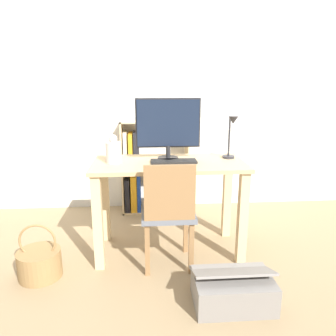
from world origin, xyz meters
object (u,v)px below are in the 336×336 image
at_px(monitor, 168,125).
at_px(bookshelf, 142,170).
at_px(keyboard, 174,161).
at_px(storage_box, 233,289).
at_px(desk_lamp, 231,133).
at_px(chair, 168,211).
at_px(basket, 40,262).
at_px(vase, 113,151).

relative_size(monitor, bookshelf, 0.52).
bearing_deg(monitor, keyboard, -72.85).
relative_size(bookshelf, storage_box, 1.96).
relative_size(keyboard, storage_box, 0.71).
distance_m(desk_lamp, chair, 0.80).
bearing_deg(keyboard, bookshelf, 105.45).
height_order(keyboard, basket, keyboard).
distance_m(monitor, desk_lamp, 0.51).
distance_m(bookshelf, basket, 1.49).
height_order(desk_lamp, storage_box, desk_lamp).
height_order(bookshelf, basket, bookshelf).
xyz_separation_m(desk_lamp, basket, (-1.48, -0.36, -0.88)).
distance_m(keyboard, vase, 0.48).
xyz_separation_m(bookshelf, basket, (-0.76, -1.23, -0.35)).
bearing_deg(desk_lamp, storage_box, -100.98).
distance_m(chair, basket, 1.02).
xyz_separation_m(desk_lamp, chair, (-0.53, -0.30, -0.53)).
bearing_deg(bookshelf, vase, -103.42).
bearing_deg(desk_lamp, keyboard, -173.23).
xyz_separation_m(chair, bookshelf, (-0.20, 1.17, -0.00)).
relative_size(monitor, keyboard, 1.44).
bearing_deg(storage_box, chair, 129.41).
height_order(vase, chair, vase).
height_order(keyboard, bookshelf, bookshelf).
bearing_deg(monitor, storage_box, -66.64).
bearing_deg(monitor, basket, -156.88).
height_order(monitor, vase, monitor).
relative_size(desk_lamp, bookshelf, 0.36).
bearing_deg(basket, chair, 3.58).
relative_size(desk_lamp, basket, 0.86).
height_order(monitor, chair, monitor).
distance_m(chair, bookshelf, 1.19).
height_order(chair, storage_box, chair).
xyz_separation_m(desk_lamp, bookshelf, (-0.72, 0.87, -0.53)).
bearing_deg(basket, keyboard, 16.73).
height_order(vase, basket, vase).
distance_m(bookshelf, storage_box, 1.77).
bearing_deg(desk_lamp, monitor, 173.47).
distance_m(basket, storage_box, 1.39).
bearing_deg(chair, vase, 152.77).
relative_size(keyboard, vase, 1.63).
bearing_deg(chair, keyboard, 82.00).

